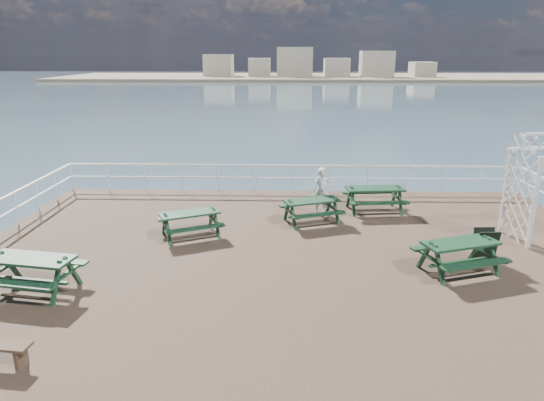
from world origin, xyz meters
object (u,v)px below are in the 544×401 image
at_px(picnic_table_c, 375,194).
at_px(picnic_table_e, 460,250).
at_px(picnic_table_b, 312,206).
at_px(picnic_table_a, 190,219).
at_px(person, 322,191).
at_px(picnic_table_d, 31,267).

relative_size(picnic_table_c, picnic_table_e, 0.93).
bearing_deg(picnic_table_b, picnic_table_a, -179.59).
distance_m(picnic_table_a, picnic_table_c, 6.47).
distance_m(picnic_table_b, picnic_table_e, 5.05).
xyz_separation_m(picnic_table_c, person, (-1.85, -0.36, 0.19)).
relative_size(picnic_table_a, picnic_table_c, 1.03).
distance_m(picnic_table_a, picnic_table_e, 7.55).
relative_size(picnic_table_d, picnic_table_e, 0.96).
height_order(picnic_table_a, person, person).
height_order(picnic_table_b, picnic_table_c, picnic_table_c).
bearing_deg(picnic_table_a, picnic_table_e, -42.90).
bearing_deg(picnic_table_e, picnic_table_b, 115.05).
relative_size(picnic_table_a, person, 1.35).
xyz_separation_m(picnic_table_a, picnic_table_d, (-2.95, -3.61, 0.06)).
distance_m(picnic_table_d, person, 9.13).
height_order(picnic_table_d, person, person).
distance_m(picnic_table_d, picnic_table_e, 10.23).
xyz_separation_m(picnic_table_e, person, (-3.12, 4.51, 0.22)).
bearing_deg(person, picnic_table_e, -53.47).
xyz_separation_m(picnic_table_d, person, (7.02, 5.84, 0.20)).
bearing_deg(person, picnic_table_b, -111.80).
xyz_separation_m(picnic_table_b, picnic_table_c, (2.23, 1.23, 0.06)).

